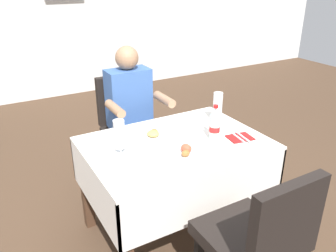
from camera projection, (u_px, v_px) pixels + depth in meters
name	position (u px, v px, depth m)	size (l,w,h in m)	color
ground_plane	(166.00, 231.00, 2.61)	(11.00, 11.00, 0.00)	#473323
main_dining_table	(175.00, 164.00, 2.40)	(1.20, 0.86, 0.74)	white
chair_far_diner_seat	(128.00, 125.00, 3.06)	(0.44, 0.50, 0.97)	black
chair_near_camera_side	(257.00, 238.00, 1.76)	(0.44, 0.50, 0.97)	black
seated_diner_far	(132.00, 112.00, 2.91)	(0.50, 0.46, 1.26)	#282D42
plate_near_camera	(184.00, 153.00, 2.16)	(0.23, 0.23, 0.07)	white
plate_far_diner	(158.00, 134.00, 2.41)	(0.24, 0.24, 0.05)	white
beer_glass_left	(218.00, 107.00, 2.60)	(0.07, 0.07, 0.23)	white
beer_glass_middle	(119.00, 136.00, 2.15)	(0.07, 0.07, 0.22)	white
cola_bottle_primary	(215.00, 125.00, 2.33)	(0.07, 0.07, 0.25)	silver
napkin_cutlery_set	(240.00, 137.00, 2.39)	(0.19, 0.20, 0.01)	maroon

